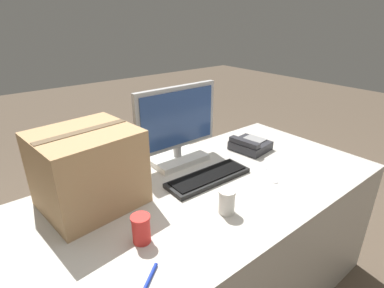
# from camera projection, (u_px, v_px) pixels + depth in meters

# --- Properties ---
(office_desk) EXTENTS (1.80, 0.90, 0.72)m
(office_desk) POSITION_uv_depth(u_px,v_px,m) (207.00, 244.00, 1.59)
(office_desk) COLOR beige
(office_desk) RESTS_ON ground_plane
(monitor) EXTENTS (0.50, 0.20, 0.43)m
(monitor) POSITION_uv_depth(u_px,v_px,m) (177.00, 129.00, 1.62)
(monitor) COLOR white
(monitor) RESTS_ON office_desk
(keyboard) EXTENTS (0.45, 0.16, 0.03)m
(keyboard) POSITION_uv_depth(u_px,v_px,m) (208.00, 177.00, 1.50)
(keyboard) COLOR black
(keyboard) RESTS_ON office_desk
(desk_phone) EXTENTS (0.22, 0.23, 0.08)m
(desk_phone) POSITION_uv_depth(u_px,v_px,m) (250.00, 145.00, 1.82)
(desk_phone) COLOR #2D2D33
(desk_phone) RESTS_ON office_desk
(paper_cup_left) EXTENTS (0.07, 0.07, 0.11)m
(paper_cup_left) POSITION_uv_depth(u_px,v_px,m) (141.00, 229.00, 1.07)
(paper_cup_left) COLOR red
(paper_cup_left) RESTS_ON office_desk
(paper_cup_right) EXTENTS (0.07, 0.07, 0.11)m
(paper_cup_right) POSITION_uv_depth(u_px,v_px,m) (227.00, 201.00, 1.24)
(paper_cup_right) COLOR white
(paper_cup_right) RESTS_ON office_desk
(spoon) EXTENTS (0.10, 0.14, 0.00)m
(spoon) POSITION_uv_depth(u_px,v_px,m) (273.00, 178.00, 1.51)
(spoon) COLOR silver
(spoon) RESTS_ON office_desk
(cardboard_box) EXTENTS (0.42, 0.39, 0.34)m
(cardboard_box) POSITION_uv_depth(u_px,v_px,m) (88.00, 169.00, 1.26)
(cardboard_box) COLOR tan
(cardboard_box) RESTS_ON office_desk
(pen_marker) EXTENTS (0.12, 0.10, 0.01)m
(pen_marker) POSITION_uv_depth(u_px,v_px,m) (148.00, 281.00, 0.92)
(pen_marker) COLOR #1933B2
(pen_marker) RESTS_ON office_desk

